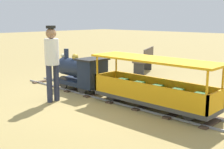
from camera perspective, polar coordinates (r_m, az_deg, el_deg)
ground_plane at (r=6.72m, az=-0.95°, el=-4.45°), size 60.00×60.00×0.00m
track at (r=6.48m, az=1.29°, el=-4.87°), size 0.71×6.40×0.04m
locomotive at (r=7.22m, az=-5.87°, el=0.52°), size 0.67×1.45×0.97m
passenger_car at (r=5.83m, az=7.90°, el=-2.64°), size 0.77×2.70×0.97m
conductor_person at (r=6.35m, az=-11.53°, el=3.25°), size 0.30×0.30×1.62m
park_bench at (r=9.76m, az=6.34°, el=2.79°), size 1.35×0.89×0.82m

